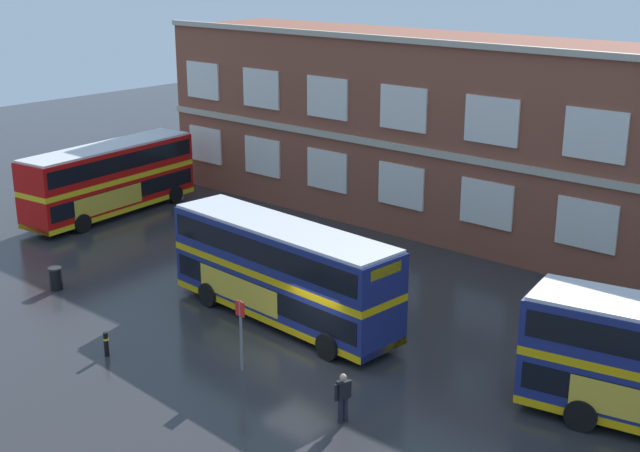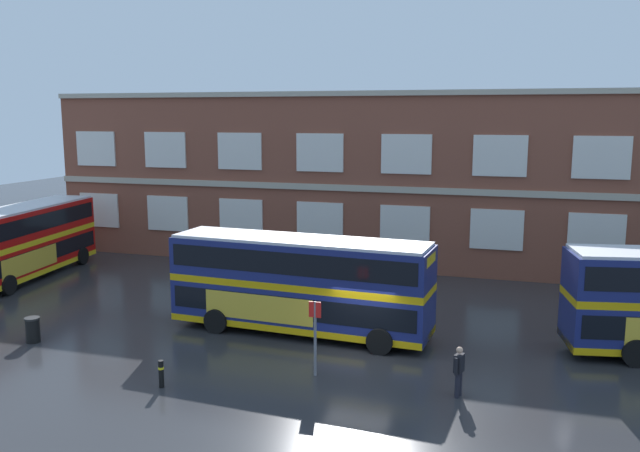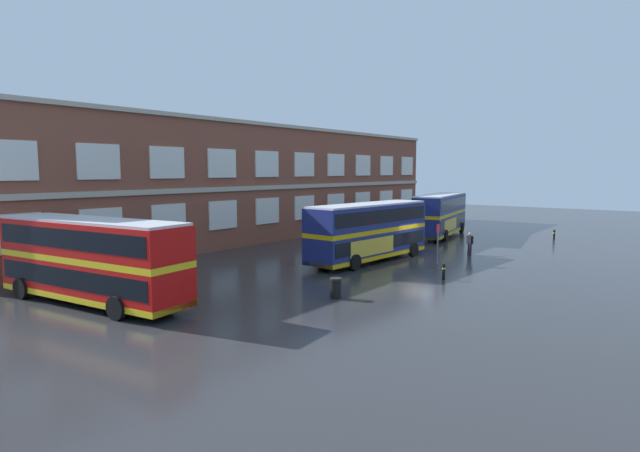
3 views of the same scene
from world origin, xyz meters
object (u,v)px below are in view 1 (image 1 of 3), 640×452
bus_stand_flag (241,329)px  double_decker_near (110,178)px  safety_bollard_east (106,344)px  station_litter_bin (56,278)px  waiting_passenger (343,396)px  double_decker_middle (282,271)px

bus_stand_flag → double_decker_near: bearing=156.6°
safety_bollard_east → station_litter_bin: bearing=161.4°
waiting_passenger → bus_stand_flag: bus_stand_flag is taller
double_decker_middle → safety_bollard_east: (-2.63, -6.77, -1.66)m
waiting_passenger → station_litter_bin: size_ratio=1.65×
bus_stand_flag → safety_bollard_east: bearing=-151.6°
bus_stand_flag → safety_bollard_east: bus_stand_flag is taller
double_decker_middle → waiting_passenger: (7.03, -4.56, -1.22)m
safety_bollard_east → waiting_passenger: bearing=12.9°
double_decker_near → double_decker_middle: bearing=-13.7°
double_decker_near → station_litter_bin: bearing=-47.7°
double_decker_middle → station_litter_bin: (-9.96, -4.30, -1.63)m
double_decker_near → waiting_passenger: 26.42m
double_decker_middle → station_litter_bin: double_decker_middle is taller
station_litter_bin → safety_bollard_east: bearing=-18.6°
double_decker_near → station_litter_bin: size_ratio=10.90×
double_decker_near → waiting_passenger: double_decker_near is taller
double_decker_near → safety_bollard_east: (15.18, -11.12, -1.66)m
double_decker_near → double_decker_middle: same height
waiting_passenger → safety_bollard_east: bearing=-167.1°
double_decker_near → waiting_passenger: bearing=-19.7°
bus_stand_flag → station_litter_bin: size_ratio=2.62×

